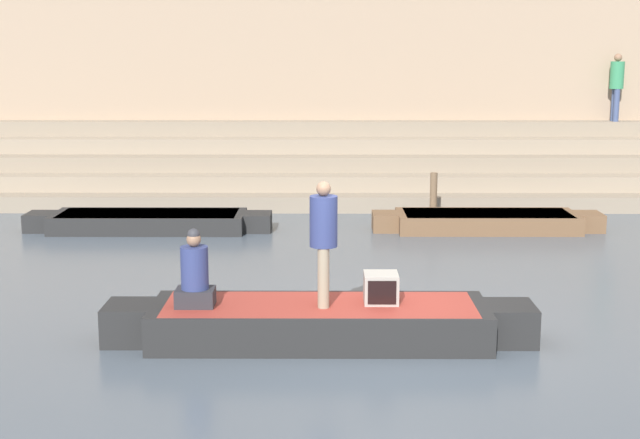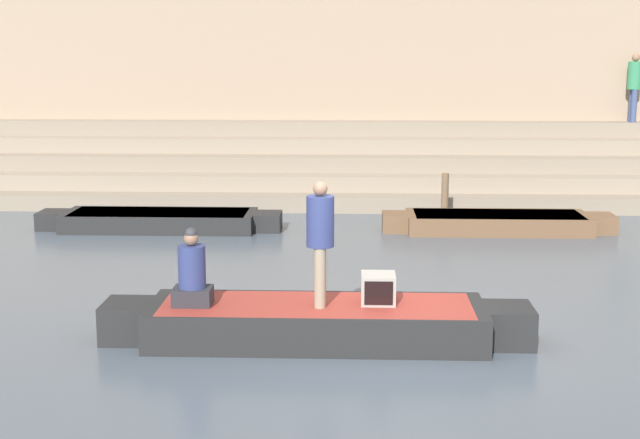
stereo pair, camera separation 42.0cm
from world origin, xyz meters
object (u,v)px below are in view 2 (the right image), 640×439
at_px(mooring_post, 445,197).
at_px(person_on_steps, 634,83).
at_px(moored_boat_distant, 160,220).
at_px(rowboat_main, 316,322).
at_px(person_standing, 320,235).
at_px(moored_boat_shore, 498,222).
at_px(person_rowing, 192,275).
at_px(tv_set, 378,288).

relative_size(mooring_post, person_on_steps, 0.62).
distance_m(moored_boat_distant, person_on_steps, 12.68).
xyz_separation_m(rowboat_main, person_on_steps, (7.68, 12.27, 2.66)).
distance_m(person_standing, moored_boat_shore, 8.24).
xyz_separation_m(person_standing, person_on_steps, (7.63, 12.31, 1.49)).
relative_size(moored_boat_distant, mooring_post, 4.80).
relative_size(rowboat_main, person_rowing, 5.49).
bearing_deg(rowboat_main, person_standing, -38.83).
distance_m(rowboat_main, person_on_steps, 14.71).
bearing_deg(person_on_steps, rowboat_main, 84.47).
relative_size(tv_set, moored_boat_distant, 0.09).
bearing_deg(moored_boat_distant, rowboat_main, -64.41).
bearing_deg(person_rowing, tv_set, 7.38).
bearing_deg(moored_boat_distant, mooring_post, 9.69).
bearing_deg(mooring_post, tv_set, -101.48).
relative_size(person_rowing, moored_boat_distant, 0.20).
bearing_deg(person_rowing, moored_boat_distant, 108.78).
distance_m(rowboat_main, tv_set, 0.92).
relative_size(rowboat_main, moored_boat_shore, 1.16).
xyz_separation_m(moored_boat_shore, moored_boat_distant, (-7.17, -0.05, 0.00)).
bearing_deg(mooring_post, person_rowing, -115.77).
relative_size(person_standing, moored_boat_shore, 0.34).
relative_size(person_standing, tv_set, 3.50).
height_order(mooring_post, person_on_steps, person_on_steps).
relative_size(rowboat_main, tv_set, 12.07).
bearing_deg(mooring_post, moored_boat_distant, -169.23).
bearing_deg(person_on_steps, tv_set, 87.06).
xyz_separation_m(person_standing, tv_set, (0.76, 0.15, -0.74)).
bearing_deg(moored_boat_shore, person_on_steps, 49.95).
xyz_separation_m(person_standing, moored_boat_shore, (3.46, 7.38, -1.24)).
height_order(person_standing, mooring_post, person_standing).
height_order(tv_set, moored_boat_shore, tv_set).
relative_size(person_rowing, mooring_post, 0.95).
bearing_deg(mooring_post, person_on_steps, 36.38).
xyz_separation_m(tv_set, moored_boat_shore, (2.70, 7.23, -0.50)).
distance_m(person_rowing, tv_set, 2.44).
distance_m(person_rowing, moored_boat_shore, 9.03).
bearing_deg(tv_set, rowboat_main, -174.91).
bearing_deg(person_rowing, moored_boat_shore, 58.58).
xyz_separation_m(person_rowing, moored_boat_shore, (5.12, 7.41, -0.71)).
height_order(tv_set, moored_boat_distant, tv_set).
xyz_separation_m(moored_boat_distant, person_on_steps, (11.33, 4.98, 2.73)).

